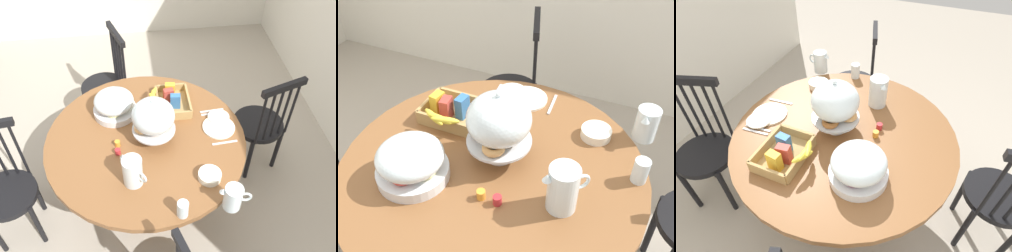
% 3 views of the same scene
% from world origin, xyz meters
% --- Properties ---
extents(dining_table, '(1.33, 1.33, 0.74)m').
position_xyz_m(dining_table, '(0.13, 0.09, 0.55)').
color(dining_table, brown).
rests_on(dining_table, ground_plane).
extents(windsor_chair_facing_door, '(0.43, 0.43, 0.97)m').
position_xyz_m(windsor_chair_facing_door, '(-0.15, 1.01, 0.45)').
color(windsor_chair_facing_door, black).
rests_on(windsor_chair_facing_door, ground_plane).
extents(pastry_stand_with_dome, '(0.28, 0.28, 0.34)m').
position_xyz_m(pastry_stand_with_dome, '(0.14, 0.15, 0.94)').
color(pastry_stand_with_dome, silver).
rests_on(pastry_stand_with_dome, dining_table).
extents(fruit_platter_covered, '(0.30, 0.30, 0.18)m').
position_xyz_m(fruit_platter_covered, '(-0.14, -0.10, 0.83)').
color(fruit_platter_covered, silver).
rests_on(fruit_platter_covered, dining_table).
extents(orange_juice_pitcher, '(0.10, 0.19, 0.16)m').
position_xyz_m(orange_juice_pitcher, '(0.70, 0.53, 0.81)').
color(orange_juice_pitcher, silver).
rests_on(orange_juice_pitcher, dining_table).
extents(milk_pitcher, '(0.16, 0.15, 0.20)m').
position_xyz_m(milk_pitcher, '(0.47, -0.01, 0.83)').
color(milk_pitcher, silver).
rests_on(milk_pitcher, dining_table).
extents(cereal_basket, '(0.32, 0.30, 0.12)m').
position_xyz_m(cereal_basket, '(-0.18, 0.29, 0.78)').
color(cereal_basket, tan).
rests_on(cereal_basket, dining_table).
extents(china_plate_large, '(0.22, 0.22, 0.01)m').
position_xyz_m(china_plate_large, '(0.10, 0.59, 0.75)').
color(china_plate_large, white).
rests_on(china_plate_large, dining_table).
extents(china_plate_small, '(0.15, 0.15, 0.01)m').
position_xyz_m(china_plate_small, '(0.01, 0.61, 0.76)').
color(china_plate_small, white).
rests_on(china_plate_small, china_plate_large).
extents(cereal_bowl, '(0.14, 0.14, 0.04)m').
position_xyz_m(cereal_bowl, '(0.50, 0.44, 0.76)').
color(cereal_bowl, white).
rests_on(cereal_bowl, dining_table).
extents(drinking_glass, '(0.06, 0.06, 0.11)m').
position_xyz_m(drinking_glass, '(0.72, 0.25, 0.80)').
color(drinking_glass, silver).
rests_on(drinking_glass, dining_table).
extents(jam_jar_strawberry, '(0.04, 0.04, 0.04)m').
position_xyz_m(jam_jar_strawberry, '(0.24, -0.10, 0.76)').
color(jam_jar_strawberry, '#B7282D').
rests_on(jam_jar_strawberry, dining_table).
extents(jam_jar_apricot, '(0.04, 0.04, 0.04)m').
position_xyz_m(jam_jar_apricot, '(0.17, -0.10, 0.76)').
color(jam_jar_apricot, orange).
rests_on(jam_jar_apricot, dining_table).
extents(table_knife, '(0.03, 0.17, 0.01)m').
position_xyz_m(table_knife, '(-0.04, 0.58, 0.74)').
color(table_knife, silver).
rests_on(table_knife, dining_table).
extents(dinner_fork, '(0.03, 0.17, 0.01)m').
position_xyz_m(dinner_fork, '(-0.07, 0.58, 0.74)').
color(dinner_fork, silver).
rests_on(dinner_fork, dining_table).
extents(soup_spoon, '(0.03, 0.17, 0.01)m').
position_xyz_m(soup_spoon, '(0.23, 0.60, 0.74)').
color(soup_spoon, silver).
rests_on(soup_spoon, dining_table).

